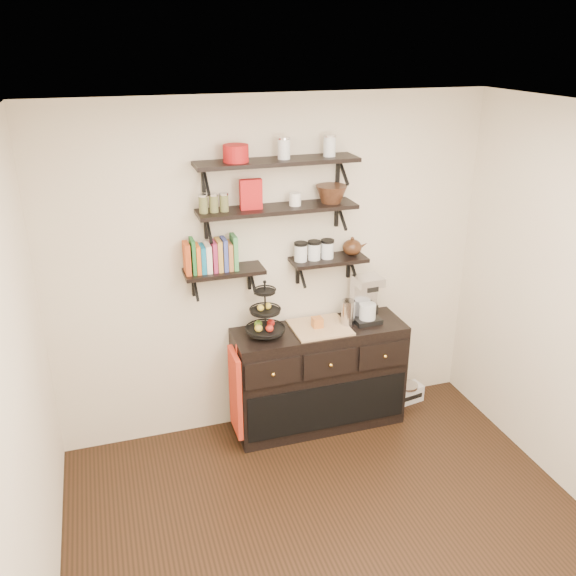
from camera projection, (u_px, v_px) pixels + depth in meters
The scene contains 22 objects.
floor at pixel (354, 567), 3.81m from camera, with size 3.50×3.50×0.00m, color black.
ceiling at pixel (378, 124), 2.77m from camera, with size 3.50×3.50×0.02m, color white.
back_wall at pixel (273, 270), 4.83m from camera, with size 3.50×0.02×2.70m, color #EFE6CB.
left_wall at pixel (15, 441), 2.80m from camera, with size 0.02×3.50×2.70m, color #EFE6CB.
shelf_top at pixel (277, 162), 4.37m from camera, with size 1.20×0.27×0.23m.
shelf_mid at pixel (277, 209), 4.51m from camera, with size 1.20×0.27×0.23m.
shelf_low_left at pixel (224, 272), 4.58m from camera, with size 0.60×0.25×0.23m.
shelf_low_right at pixel (328, 260), 4.81m from camera, with size 0.60×0.25×0.23m.
cookbooks at pixel (211, 256), 4.50m from camera, with size 0.36×0.15×0.26m.
glass_canisters at pixel (314, 251), 4.74m from camera, with size 0.32×0.10×0.13m.
sideboard at pixel (319, 377), 5.06m from camera, with size 1.40×0.50×0.92m.
fruit_stand at pixel (265, 318), 4.70m from camera, with size 0.30×0.30×0.45m.
candle at pixel (317, 322), 4.86m from camera, with size 0.08×0.08×0.08m, color #B56329.
coffee_maker at pixel (366, 299), 4.95m from camera, with size 0.23×0.22×0.40m.
thermal_carafe at pixel (348, 313), 4.89m from camera, with size 0.11×0.11×0.22m, color silver.
apron at pixel (235, 393), 4.75m from camera, with size 0.04×0.30×0.69m, color #AE2D12.
radio at pixel (407, 393), 5.50m from camera, with size 0.31×0.22×0.17m.
recipe_box at pixel (251, 194), 4.40m from camera, with size 0.16×0.06×0.22m, color #AE1315.
walnut_bowl at pixel (331, 194), 4.59m from camera, with size 0.24×0.24×0.13m, color black, non-canonical shape.
ramekins at pixel (295, 199), 4.52m from camera, with size 0.09×0.09×0.10m, color white.
teapot at pixel (352, 246), 4.83m from camera, with size 0.21×0.15×0.15m, color #381F10, non-canonical shape.
red_pot at pixel (236, 153), 4.26m from camera, with size 0.18×0.18×0.12m, color #AE1315.
Camera 1 is at (-1.25, -2.59, 3.07)m, focal length 38.00 mm.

